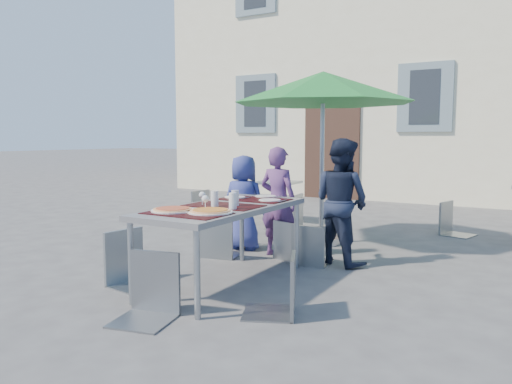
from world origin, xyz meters
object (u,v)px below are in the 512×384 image
Objects in this scene: chair_1 at (291,217)px; bg_chair_l_1 at (453,199)px; bg_chair_r_0 at (291,190)px; chair_3 at (130,224)px; patio_umbrella at (323,89)px; child_2 at (341,202)px; pizza_near_left at (173,210)px; chair_4 at (281,249)px; chair_5 at (148,247)px; cafe_table_0 at (278,196)px; child_0 at (244,202)px; chair_0 at (219,212)px; pizza_near_right at (210,211)px; child_1 at (278,202)px; dining_table at (224,212)px; bg_chair_l_0 at (205,187)px; chair_2 at (311,221)px.

bg_chair_l_1 is (1.33, 2.50, 0.03)m from chair_1.
bg_chair_l_1 is at bearing 19.70° from bg_chair_r_0.
patio_umbrella reaches higher than chair_3.
pizza_near_left is at bearing 86.29° from child_2.
chair_5 is (-0.84, -0.57, 0.03)m from chair_4.
cafe_table_0 is 2.69m from bg_chair_l_1.
child_0 is 0.52m from chair_0.
child_1 is (-0.26, 1.72, -0.13)m from pizza_near_right.
dining_table is 3.95m from bg_chair_l_1.
patio_umbrella is at bearing -136.71° from child_0.
chair_5 is 1.00× the size of bg_chair_l_0.
child_2 is 0.60× the size of patio_umbrella.
chair_2 is at bearing 63.19° from child_2.
child_1 is at bearing 94.43° from dining_table.
child_1 is at bearing 69.45° from chair_3.
bg_chair_r_0 is at bearing 0.60° from bg_chair_l_0.
chair_3 is at bearing -83.12° from cafe_table_0.
dining_table is at bearing 110.20° from pizza_near_right.
child_0 is 0.85× the size of child_2.
patio_umbrella reaches higher than chair_5.
cafe_table_0 is at bearing -27.07° from child_2.
cafe_table_0 is at bearing 109.75° from dining_table.
cafe_table_0 is at bearing 118.20° from chair_4.
chair_1 is 1.92m from bg_chair_r_0.
child_2 reaches higher than chair_4.
dining_table is at bearing -111.73° from bg_chair_l_1.
chair_3 is 3.86m from cafe_table_0.
pizza_near_left reaches higher than dining_table.
child_2 is 1.63× the size of chair_2.
dining_table is at bearing 89.66° from chair_5.
cafe_table_0 is at bearing 105.35° from chair_5.
child_0 is 0.80m from chair_1.
child_2 is 1.45× the size of bg_chair_l_0.
patio_umbrella reaches higher than chair_2.
pizza_near_left is 3.46m from bg_chair_r_0.
child_1 reaches higher than bg_chair_l_1.
chair_4 is 4.57m from bg_chair_l_0.
bg_chair_l_0 is 1.06× the size of bg_chair_l_1.
chair_1 is (0.23, -0.12, -0.15)m from child_1.
dining_table is 1.58× the size of child_0.
pizza_near_left is 4.50m from bg_chair_l_1.
bg_chair_r_0 is (-0.80, 0.72, -1.39)m from patio_umbrella.
chair_4 reaches higher than dining_table.
child_2 is at bearing 65.62° from pizza_near_left.
child_1 is 1.97m from chair_4.
dining_table is at bearing -53.14° from chair_0.
chair_5 is at bearing 100.50° from child_0.
pizza_near_left is 1.74m from chair_1.
bg_chair_l_1 is at bearing -119.34° from child_1.
child_0 is at bearing -132.57° from bg_chair_l_1.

